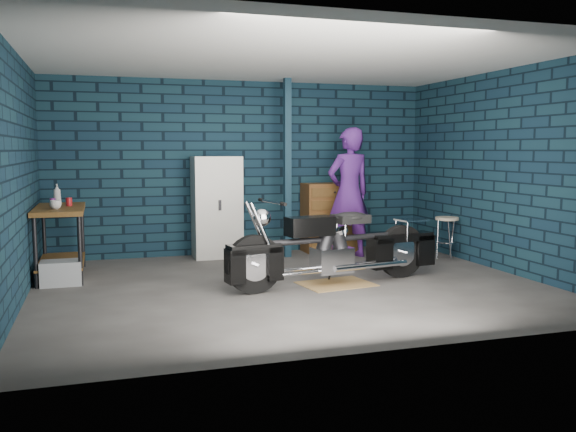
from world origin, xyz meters
name	(u,v)px	position (x,y,z in m)	size (l,w,h in m)	color
ground	(291,286)	(0.00, 0.00, 0.00)	(6.00, 6.00, 0.00)	#54524F
room_walls	(278,129)	(0.00, 0.55, 1.90)	(6.02, 5.01, 2.71)	#0F2434
support_post	(287,169)	(0.55, 1.95, 1.35)	(0.10, 0.10, 2.70)	#132D3C
workbench	(61,242)	(-2.68, 1.39, 0.46)	(0.60, 1.40, 0.91)	brown
drip_mat	(336,284)	(0.55, -0.07, 0.00)	(0.85, 0.64, 0.01)	olive
motorcycle	(337,241)	(0.55, -0.07, 0.53)	(2.42, 0.66, 1.07)	black
person	(349,193)	(1.43, 1.64, 0.98)	(0.72, 0.47, 1.97)	#4E1F76
storage_bin	(61,273)	(-2.66, 0.89, 0.15)	(0.47, 0.34, 0.30)	#989CA1
locker	(217,207)	(-0.49, 2.23, 0.77)	(0.72, 0.51, 1.54)	silver
tool_chest	(329,217)	(1.34, 2.23, 0.55)	(0.82, 0.46, 1.10)	brown
shop_stool	(447,238)	(2.78, 1.06, 0.32)	(0.35, 0.35, 0.63)	#C2B193
cup_a	(56,205)	(-2.71, 1.10, 0.96)	(0.14, 0.14, 0.11)	#C2B193
mug_purple	(53,202)	(-2.77, 1.55, 0.96)	(0.07, 0.07, 0.10)	#631B6D
mug_red	(69,202)	(-2.57, 1.49, 0.96)	(0.08, 0.08, 0.11)	maroon
bottle	(57,194)	(-2.74, 1.94, 1.04)	(0.10, 0.10, 0.27)	#989CA1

